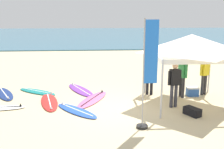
{
  "coord_description": "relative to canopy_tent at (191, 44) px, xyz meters",
  "views": [
    {
      "loc": [
        -1.41,
        -9.67,
        3.55
      ],
      "look_at": [
        -0.65,
        1.27,
        1.0
      ],
      "focal_mm": 42.94,
      "sensor_mm": 36.0,
      "label": 1
    }
  ],
  "objects": [
    {
      "name": "surfboard_purple",
      "position": [
        -4.36,
        2.05,
        -2.35
      ],
      "size": [
        1.65,
        2.47,
        0.19
      ],
      "color": "purple",
      "rests_on": "ground"
    },
    {
      "name": "person_yellow",
      "position": [
        1.09,
        1.09,
        -1.4
      ],
      "size": [
        0.5,
        0.36,
        1.71
      ],
      "color": "#2D2D33",
      "rests_on": "ground"
    },
    {
      "name": "person_orange",
      "position": [
        -1.3,
        1.25,
        -1.4
      ],
      "size": [
        0.54,
        0.29,
        1.71
      ],
      "color": "black",
      "rests_on": "ground"
    },
    {
      "name": "surfboard_teal",
      "position": [
        -6.31,
        1.92,
        -2.35
      ],
      "size": [
        2.05,
        1.62,
        0.19
      ],
      "color": "#19847F",
      "rests_on": "ground"
    },
    {
      "name": "gear_bag_near_tent",
      "position": [
        -0.29,
        -1.29,
        -2.25
      ],
      "size": [
        0.58,
        0.68,
        0.28
      ],
      "primitive_type": "cube",
      "rotation": [
        0.0,
        0.0,
        2.09
      ],
      "color": "black",
      "rests_on": "ground"
    },
    {
      "name": "person_black",
      "position": [
        -0.71,
        -0.41,
        -1.4
      ],
      "size": [
        0.54,
        0.29,
        1.71
      ],
      "color": "#383842",
      "rests_on": "ground"
    },
    {
      "name": "surfboard_navy",
      "position": [
        -7.71,
        1.68,
        -2.35
      ],
      "size": [
        1.58,
        2.28,
        0.19
      ],
      "color": "navy",
      "rests_on": "ground"
    },
    {
      "name": "banner_flag",
      "position": [
        -2.13,
        -2.2,
        -0.81
      ],
      "size": [
        0.6,
        0.36,
        3.4
      ],
      "color": "#99999E",
      "rests_on": "ground"
    },
    {
      "name": "surfboard_red",
      "position": [
        -5.54,
        0.44,
        -2.35
      ],
      "size": [
        1.15,
        2.43,
        0.19
      ],
      "color": "red",
      "rests_on": "ground"
    },
    {
      "name": "surfboard_blue",
      "position": [
        -4.39,
        -0.63,
        -2.35
      ],
      "size": [
        1.85,
        1.97,
        0.19
      ],
      "color": "blue",
      "rests_on": "ground"
    },
    {
      "name": "canopy_tent",
      "position": [
        0.0,
        0.0,
        0.0
      ],
      "size": [
        3.05,
        3.05,
        2.75
      ],
      "color": "#B7B7BC",
      "rests_on": "ground"
    },
    {
      "name": "surfboard_pink",
      "position": [
        -3.8,
        0.65,
        -2.35
      ],
      "size": [
        1.62,
        2.46,
        0.19
      ],
      "color": "pink",
      "rests_on": "ground"
    },
    {
      "name": "person_green",
      "position": [
        0.01,
        0.81,
        -1.4
      ],
      "size": [
        0.32,
        0.53,
        1.71
      ],
      "color": "#2D2D33",
      "rests_on": "ground"
    },
    {
      "name": "sea",
      "position": [
        -2.32,
        33.39,
        -2.34
      ],
      "size": [
        80.0,
        36.0,
        0.1
      ],
      "primitive_type": "cube",
      "color": "#386B84",
      "rests_on": "ground"
    },
    {
      "name": "cooler_box",
      "position": [
        0.54,
        0.94,
        -2.19
      ],
      "size": [
        0.5,
        0.36,
        0.39
      ],
      "color": "#2D60B7",
      "rests_on": "ground"
    },
    {
      "name": "ground_plane",
      "position": [
        -2.32,
        -0.29,
        -2.39
      ],
      "size": [
        80.0,
        80.0,
        0.0
      ],
      "primitive_type": "plane",
      "color": "beige"
    }
  ]
}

